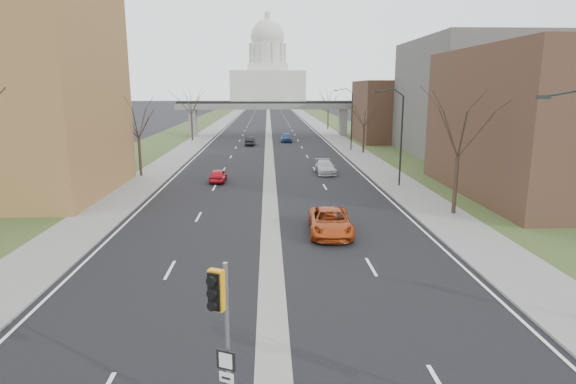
{
  "coord_description": "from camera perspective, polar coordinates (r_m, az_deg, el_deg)",
  "views": [
    {
      "loc": [
        -0.1,
        -10.54,
        8.76
      ],
      "look_at": [
        0.8,
        11.37,
        4.04
      ],
      "focal_mm": 30.0,
      "sensor_mm": 36.0,
      "label": 1
    }
  ],
  "objects": [
    {
      "name": "road_surface",
      "position": [
        160.77,
        -2.35,
        9.04
      ],
      "size": [
        20.0,
        600.0,
        0.01
      ],
      "primitive_type": "cube",
      "color": "black",
      "rests_on": "ground"
    },
    {
      "name": "median_strip",
      "position": [
        160.77,
        -2.35,
        9.03
      ],
      "size": [
        1.2,
        600.0,
        0.02
      ],
      "primitive_type": "cube",
      "color": "gray",
      "rests_on": "ground"
    },
    {
      "name": "sidewalk_right",
      "position": [
        161.23,
        1.97,
        9.07
      ],
      "size": [
        4.0,
        600.0,
        0.12
      ],
      "primitive_type": "cube",
      "color": "gray",
      "rests_on": "ground"
    },
    {
      "name": "sidewalk_left",
      "position": [
        161.21,
        -6.67,
        8.99
      ],
      "size": [
        4.0,
        600.0,
        0.12
      ],
      "primitive_type": "cube",
      "color": "gray",
      "rests_on": "ground"
    },
    {
      "name": "grass_verge_right",
      "position": [
        161.79,
        4.12,
        9.05
      ],
      "size": [
        8.0,
        600.0,
        0.1
      ],
      "primitive_type": "cube",
      "color": "#2C3C1B",
      "rests_on": "ground"
    },
    {
      "name": "grass_verge_left",
      "position": [
        161.76,
        -8.82,
        8.94
      ],
      "size": [
        8.0,
        600.0,
        0.1
      ],
      "primitive_type": "cube",
      "color": "#2C3C1B",
      "rests_on": "ground"
    },
    {
      "name": "commercial_block_near",
      "position": [
        45.53,
        29.85,
        7.09
      ],
      "size": [
        16.0,
        20.0,
        12.0
      ],
      "primitive_type": "cube",
      "color": "#4C3323",
      "rests_on": "ground"
    },
    {
      "name": "commercial_block_mid",
      "position": [
        68.57,
        22.2,
        10.23
      ],
      "size": [
        18.0,
        22.0,
        15.0
      ],
      "primitive_type": "cube",
      "color": "#5D5A55",
      "rests_on": "ground"
    },
    {
      "name": "commercial_block_far",
      "position": [
        83.6,
        13.15,
        9.28
      ],
      "size": [
        14.0,
        14.0,
        10.0
      ],
      "primitive_type": "cube",
      "color": "#4C3323",
      "rests_on": "ground"
    },
    {
      "name": "pedestrian_bridge",
      "position": [
        90.62,
        -2.33,
        9.68
      ],
      "size": [
        34.0,
        3.0,
        6.45
      ],
      "color": "slate",
      "rests_on": "ground"
    },
    {
      "name": "capitol",
      "position": [
        330.68,
        -2.41,
        13.86
      ],
      "size": [
        48.0,
        42.0,
        55.75
      ],
      "color": "#B8B5A9",
      "rests_on": "ground"
    },
    {
      "name": "streetlight_mid",
      "position": [
        43.99,
        12.42,
        9.53
      ],
      "size": [
        2.61,
        0.2,
        8.7
      ],
      "color": "black",
      "rests_on": "sidewalk_right"
    },
    {
      "name": "streetlight_far",
      "position": [
        69.45,
        6.95,
        10.59
      ],
      "size": [
        2.61,
        0.2,
        8.7
      ],
      "color": "black",
      "rests_on": "sidewalk_right"
    },
    {
      "name": "tree_left_b",
      "position": [
        50.28,
        -17.43,
        8.73
      ],
      "size": [
        6.75,
        6.75,
        8.81
      ],
      "color": "#382B21",
      "rests_on": "sidewalk_left"
    },
    {
      "name": "tree_left_c",
      "position": [
        83.55,
        -11.44,
        10.75
      ],
      "size": [
        7.65,
        7.65,
        9.99
      ],
      "color": "#382B21",
      "rests_on": "sidewalk_left"
    },
    {
      "name": "tree_right_a",
      "position": [
        35.14,
        19.73,
        7.99
      ],
      "size": [
        7.2,
        7.2,
        9.4
      ],
      "color": "#382B21",
      "rests_on": "sidewalk_right"
    },
    {
      "name": "tree_right_b",
      "position": [
        66.9,
        9.06,
        9.5
      ],
      "size": [
        6.3,
        6.3,
        8.22
      ],
      "color": "#382B21",
      "rests_on": "sidewalk_right"
    },
    {
      "name": "tree_right_c",
      "position": [
        106.36,
        4.81,
        11.2
      ],
      "size": [
        7.65,
        7.65,
        9.99
      ],
      "color": "#382B21",
      "rests_on": "sidewalk_right"
    },
    {
      "name": "signal_pole_median",
      "position": [
        12.28,
        -7.89,
        -14.83
      ],
      "size": [
        0.68,
        0.77,
        4.61
      ],
      "rotation": [
        0.0,
        0.0,
        -0.43
      ],
      "color": "gray",
      "rests_on": "ground"
    },
    {
      "name": "car_left_near",
      "position": [
        46.5,
        -8.29,
        1.97
      ],
      "size": [
        1.5,
        3.7,
        1.26
      ],
      "primitive_type": "imported",
      "rotation": [
        0.0,
        0.0,
        3.14
      ],
      "color": "red",
      "rests_on": "ground"
    },
    {
      "name": "car_left_far",
      "position": [
        76.32,
        -4.49,
        6.04
      ],
      "size": [
        1.56,
        4.06,
        1.32
      ],
      "primitive_type": "imported",
      "rotation": [
        0.0,
        0.0,
        3.1
      ],
      "color": "black",
      "rests_on": "ground"
    },
    {
      "name": "car_right_near",
      "position": [
        29.65,
        5.03,
        -3.53
      ],
      "size": [
        2.79,
        5.61,
        1.53
      ],
      "primitive_type": "imported",
      "rotation": [
        0.0,
        0.0,
        -0.05
      ],
      "color": "#A63C11",
      "rests_on": "ground"
    },
    {
      "name": "car_right_mid",
      "position": [
        50.65,
        4.42,
        2.95
      ],
      "size": [
        1.99,
        4.73,
        1.36
      ],
      "primitive_type": "imported",
      "rotation": [
        0.0,
        0.0,
        0.02
      ],
      "color": "#ACABB3",
      "rests_on": "ground"
    },
    {
      "name": "car_right_far",
      "position": [
        81.11,
        -0.2,
        6.51
      ],
      "size": [
        1.88,
        4.55,
        1.54
      ],
      "primitive_type": "imported",
      "rotation": [
        0.0,
        0.0,
        -0.01
      ],
      "color": "navy",
      "rests_on": "ground"
    }
  ]
}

